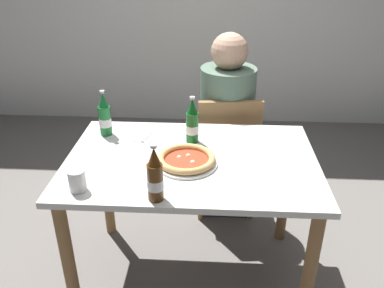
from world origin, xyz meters
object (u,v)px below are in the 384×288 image
(dining_table_main, at_px, (191,178))
(chair_behind_table, at_px, (227,149))
(beer_bottle_right, at_px, (105,116))
(beer_bottle_left, at_px, (192,123))
(napkin_with_cutlery, at_px, (153,135))
(paper_cup, at_px, (77,180))
(diner_seated, at_px, (226,131))
(pizza_margherita_near, at_px, (186,160))
(beer_bottle_center, at_px, (155,177))

(dining_table_main, xyz_separation_m, chair_behind_table, (0.19, 0.61, -0.15))
(beer_bottle_right, bearing_deg, dining_table_main, -26.43)
(beer_bottle_left, relative_size, napkin_with_cutlery, 1.16)
(dining_table_main, bearing_deg, paper_cup, -146.80)
(diner_seated, bearing_deg, chair_behind_table, -82.76)
(diner_seated, relative_size, beer_bottle_right, 4.89)
(dining_table_main, distance_m, napkin_with_cutlery, 0.34)
(beer_bottle_right, distance_m, paper_cup, 0.54)
(beer_bottle_right, bearing_deg, beer_bottle_left, -7.33)
(chair_behind_table, xyz_separation_m, pizza_margherita_near, (-0.21, -0.67, 0.29))
(chair_behind_table, height_order, beer_bottle_center, beer_bottle_center)
(dining_table_main, height_order, chair_behind_table, chair_behind_table)
(dining_table_main, relative_size, napkin_with_cutlery, 5.64)
(pizza_margherita_near, height_order, beer_bottle_center, beer_bottle_center)
(chair_behind_table, bearing_deg, beer_bottle_left, 60.47)
(beer_bottle_left, xyz_separation_m, paper_cup, (-0.45, -0.47, -0.06))
(pizza_margherita_near, xyz_separation_m, beer_bottle_right, (-0.45, 0.29, 0.08))
(dining_table_main, distance_m, pizza_margherita_near, 0.15)
(diner_seated, height_order, paper_cup, diner_seated)
(chair_behind_table, bearing_deg, diner_seated, -87.95)
(dining_table_main, bearing_deg, pizza_margherita_near, -109.85)
(beer_bottle_left, xyz_separation_m, napkin_with_cutlery, (-0.21, 0.05, -0.10))
(pizza_margherita_near, distance_m, beer_bottle_center, 0.32)
(dining_table_main, bearing_deg, beer_bottle_left, 91.90)
(pizza_margherita_near, bearing_deg, beer_bottle_right, 147.26)
(chair_behind_table, bearing_deg, pizza_margherita_near, 67.19)
(beer_bottle_left, bearing_deg, pizza_margherita_near, -93.57)
(beer_bottle_center, bearing_deg, diner_seated, 72.93)
(dining_table_main, relative_size, pizza_margherita_near, 4.10)
(diner_seated, distance_m, beer_bottle_left, 0.59)
(beer_bottle_left, xyz_separation_m, beer_bottle_right, (-0.46, 0.06, 0.00))
(diner_seated, xyz_separation_m, beer_bottle_center, (-0.31, -1.00, 0.27))
(diner_seated, xyz_separation_m, pizza_margherita_near, (-0.21, -0.72, 0.19))
(chair_behind_table, bearing_deg, beer_bottle_right, 24.40)
(beer_bottle_center, xyz_separation_m, paper_cup, (-0.33, 0.05, -0.06))
(beer_bottle_left, distance_m, paper_cup, 0.66)
(paper_cup, bearing_deg, diner_seated, 56.21)
(diner_seated, relative_size, pizza_margherita_near, 4.13)
(pizza_margherita_near, bearing_deg, beer_bottle_center, -109.70)
(chair_behind_table, height_order, beer_bottle_right, beer_bottle_right)
(beer_bottle_left, bearing_deg, dining_table_main, -88.10)
(diner_seated, xyz_separation_m, beer_bottle_right, (-0.66, -0.43, 0.27))
(diner_seated, xyz_separation_m, napkin_with_cutlery, (-0.40, -0.43, 0.17))
(pizza_margherita_near, bearing_deg, paper_cup, -150.90)
(chair_behind_table, distance_m, beer_bottle_center, 1.07)
(beer_bottle_left, height_order, beer_bottle_right, same)
(diner_seated, relative_size, paper_cup, 12.73)
(beer_bottle_center, relative_size, napkin_with_cutlery, 1.16)
(beer_bottle_left, relative_size, beer_bottle_center, 1.00)
(diner_seated, xyz_separation_m, beer_bottle_left, (-0.19, -0.49, 0.27))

